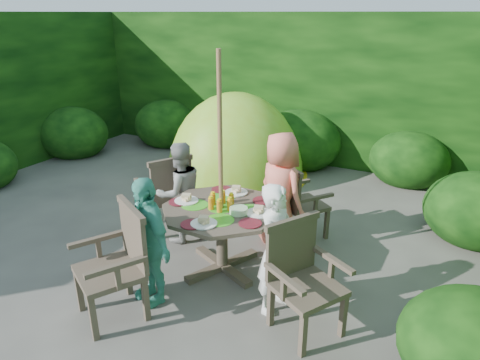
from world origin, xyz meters
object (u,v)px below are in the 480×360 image
at_px(patio_table, 222,218).
at_px(garden_chair_right, 302,276).
at_px(child_right, 276,249).
at_px(dome_tent, 235,174).
at_px(parasol_pole, 221,169).
at_px(child_front, 148,241).
at_px(child_back, 281,191).
at_px(garden_chair_back, 298,200).
at_px(garden_chair_left, 167,192).
at_px(child_left, 180,193).
at_px(garden_chair_front, 118,262).

distance_m(patio_table, garden_chair_right, 1.10).
height_order(child_right, dome_tent, dome_tent).
xyz_separation_m(patio_table, parasol_pole, (-0.00, 0.00, 0.51)).
distance_m(garden_chair_right, child_front, 1.37).
distance_m(parasol_pole, child_back, 0.91).
height_order(garden_chair_back, child_back, child_back).
bearing_deg(parasol_pole, garden_chair_back, 66.48).
height_order(garden_chair_left, child_right, child_right).
relative_size(child_left, dome_tent, 0.44).
distance_m(child_left, child_back, 1.13).
distance_m(garden_chair_front, dome_tent, 3.62).
bearing_deg(child_back, child_left, 49.27).
distance_m(garden_chair_back, child_left, 1.36).
bearing_deg(dome_tent, garden_chair_left, -91.64).
distance_m(parasol_pole, garden_chair_left, 1.25).
relative_size(child_front, dome_tent, 0.45).
bearing_deg(garden_chair_left, garden_chair_right, 94.37).
height_order(garden_chair_back, child_right, child_right).
height_order(garden_chair_left, dome_tent, dome_tent).
xyz_separation_m(garden_chair_left, child_back, (1.33, 0.28, 0.17)).
height_order(garden_chair_left, child_front, child_front).
xyz_separation_m(garden_chair_right, child_front, (-1.34, -0.28, 0.12)).
relative_size(parasol_pole, garden_chair_right, 2.42).
bearing_deg(dome_tent, child_back, -56.23).
bearing_deg(child_left, patio_table, 96.69).
xyz_separation_m(garden_chair_front, child_right, (1.17, 0.67, 0.09)).
height_order(garden_chair_right, child_right, child_right).
relative_size(garden_chair_back, garden_chair_front, 0.91).
xyz_separation_m(parasol_pole, garden_chair_back, (0.44, 1.01, -0.64)).
xyz_separation_m(patio_table, garden_chair_right, (1.00, -0.45, -0.10)).
xyz_separation_m(garden_chair_back, child_front, (-0.77, -1.74, 0.14)).
xyz_separation_m(parasol_pole, child_left, (-0.73, 0.33, -0.51)).
bearing_deg(garden_chair_front, child_front, 96.52).
bearing_deg(garden_chair_right, garden_chair_back, 51.81).
relative_size(garden_chair_right, child_right, 0.76).
bearing_deg(patio_table, garden_chair_back, 66.69).
relative_size(garden_chair_front, child_right, 0.80).
bearing_deg(patio_table, child_back, 65.89).
xyz_separation_m(parasol_pole, child_back, (0.33, 0.73, -0.44)).
xyz_separation_m(garden_chair_front, child_left, (-0.28, 1.33, 0.08)).
distance_m(patio_table, garden_chair_front, 1.10).
distance_m(garden_chair_back, child_front, 1.91).
distance_m(child_left, child_front, 1.13).
height_order(garden_chair_front, child_front, child_front).
height_order(child_right, child_front, child_front).
bearing_deg(parasol_pole, child_front, -114.41).
xyz_separation_m(child_left, child_back, (1.06, 0.40, 0.07)).
relative_size(garden_chair_left, child_back, 0.70).
bearing_deg(garden_chair_back, patio_table, 103.92).
relative_size(child_right, dome_tent, 0.45).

